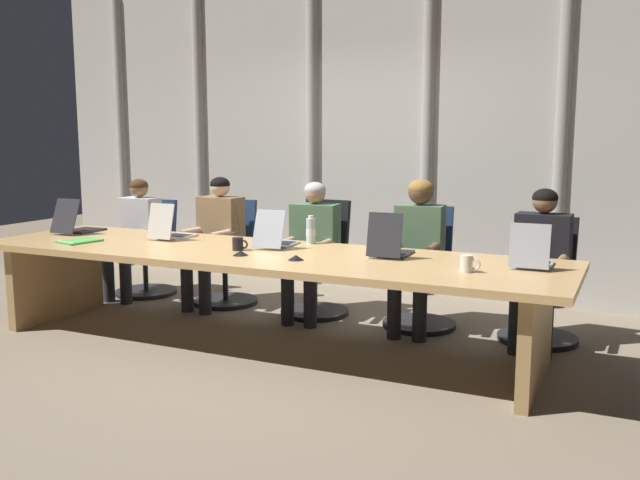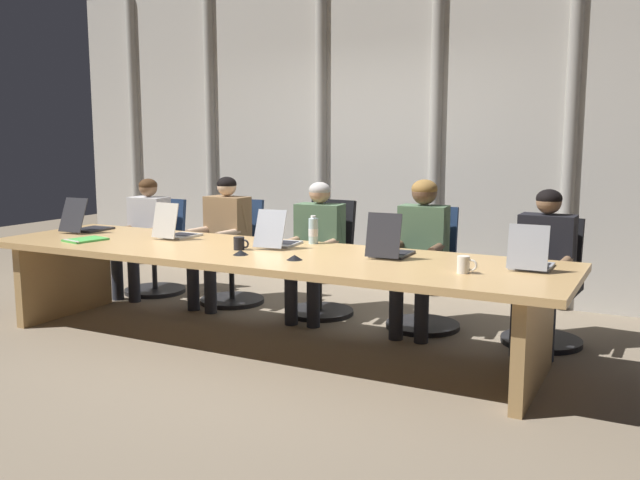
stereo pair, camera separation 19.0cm
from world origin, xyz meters
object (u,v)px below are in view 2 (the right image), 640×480
(coffee_mug_far, at_px, (464,265))
(office_chair_right_end, at_px, (545,296))
(laptop_right_end, at_px, (531,260))
(water_bottle_primary, at_px, (313,231))
(conference_mic_middle, at_px, (241,252))
(laptop_center, at_px, (278,239))
(person_right_end, at_px, (544,259))
(laptop_right_mid, at_px, (390,248))
(office_chair_right_mid, at_px, (425,282))
(laptop_left_mid, at_px, (176,231))
(person_left_mid, at_px, (222,233))
(person_left_end, at_px, (143,230))
(office_chair_left_end, at_px, (157,257))
(conference_mic_left_side, at_px, (295,257))
(laptop_left_end, at_px, (86,225))
(spiral_notepad, at_px, (85,240))
(office_chair_center, at_px, (322,271))
(person_center, at_px, (316,241))
(person_right_mid, at_px, (420,245))
(coffee_mug_near, at_px, (240,243))
(office_chair_left_mid, at_px, (234,264))

(coffee_mug_far, bearing_deg, office_chair_right_end, 76.12)
(laptop_right_end, height_order, office_chair_right_end, laptop_right_end)
(water_bottle_primary, bearing_deg, conference_mic_middle, -107.49)
(laptop_center, relative_size, office_chair_right_end, 0.47)
(person_right_end, distance_m, water_bottle_primary, 1.73)
(laptop_right_mid, distance_m, office_chair_right_end, 1.34)
(laptop_right_end, height_order, office_chair_right_mid, laptop_right_end)
(laptop_left_mid, distance_m, coffee_mug_far, 2.55)
(person_left_mid, bearing_deg, conference_mic_middle, 44.57)
(laptop_left_mid, relative_size, person_left_end, 0.34)
(office_chair_left_end, bearing_deg, conference_mic_left_side, 57.00)
(laptop_left_end, xyz_separation_m, coffee_mug_far, (3.47, -0.32, -0.00))
(laptop_left_end, bearing_deg, spiral_notepad, -137.55)
(laptop_left_mid, relative_size, office_chair_left_end, 0.41)
(laptop_left_mid, distance_m, office_chair_center, 1.32)
(laptop_right_mid, xyz_separation_m, person_center, (-0.95, 0.71, -0.12))
(person_center, height_order, person_right_mid, person_right_mid)
(person_right_end, xyz_separation_m, conference_mic_middle, (-1.89, -1.13, 0.07))
(conference_mic_left_side, xyz_separation_m, spiral_notepad, (-1.92, -0.02, -0.01))
(person_left_end, height_order, water_bottle_primary, person_left_end)
(laptop_left_end, xyz_separation_m, person_right_end, (3.78, 0.73, -0.11))
(laptop_right_end, bearing_deg, person_center, 68.99)
(office_chair_left_end, bearing_deg, person_center, 81.36)
(person_left_mid, bearing_deg, person_right_mid, 94.19)
(office_chair_right_mid, relative_size, person_left_mid, 0.83)
(laptop_right_mid, relative_size, person_left_mid, 0.34)
(water_bottle_primary, xyz_separation_m, coffee_mug_near, (-0.35, -0.51, -0.05))
(laptop_left_mid, xyz_separation_m, person_left_mid, (-0.03, 0.68, -0.11))
(laptop_left_mid, distance_m, person_right_mid, 2.00)
(laptop_right_mid, distance_m, spiral_notepad, 2.48)
(office_chair_right_mid, distance_m, coffee_mug_far, 1.43)
(office_chair_right_mid, xyz_separation_m, person_left_end, (-2.82, -0.17, 0.28))
(office_chair_center, bearing_deg, person_right_mid, 83.76)
(office_chair_right_mid, relative_size, spiral_notepad, 2.84)
(laptop_left_end, relative_size, conference_mic_left_side, 4.09)
(office_chair_right_mid, distance_m, office_chair_right_end, 0.95)
(person_right_mid, height_order, coffee_mug_near, person_right_mid)
(office_chair_left_mid, relative_size, conference_mic_middle, 8.71)
(person_left_mid, height_order, coffee_mug_near, person_left_mid)
(person_right_mid, bearing_deg, coffee_mug_far, 27.71)
(laptop_right_mid, relative_size, laptop_right_end, 1.14)
(person_left_mid, bearing_deg, person_left_end, -85.37)
(spiral_notepad, bearing_deg, person_left_end, 121.96)
(laptop_left_end, bearing_deg, laptop_right_end, -91.99)
(spiral_notepad, bearing_deg, office_chair_left_mid, 79.98)
(office_chair_left_end, height_order, office_chair_center, office_chair_center)
(laptop_left_mid, distance_m, conference_mic_left_side, 1.44)
(office_chair_center, height_order, spiral_notepad, office_chair_center)
(conference_mic_middle, bearing_deg, laptop_left_end, 168.16)
(person_right_end, distance_m, conference_mic_middle, 2.20)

